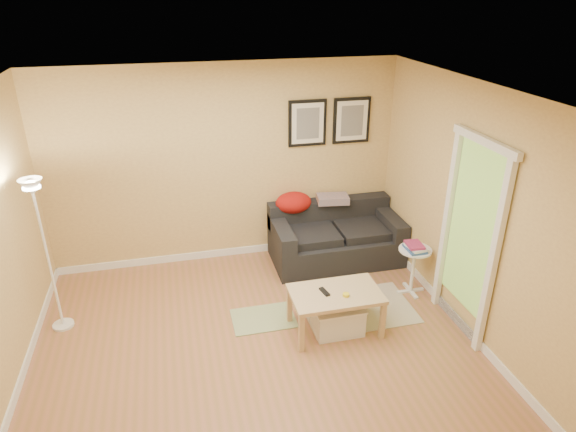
{
  "coord_description": "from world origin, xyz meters",
  "views": [
    {
      "loc": [
        -0.66,
        -4.1,
        3.41
      ],
      "look_at": [
        0.55,
        0.85,
        1.05
      ],
      "focal_mm": 31.18,
      "sensor_mm": 36.0,
      "label": 1
    }
  ],
  "objects_px": {
    "coffee_table": "(335,311)",
    "book_stack": "(415,247)",
    "side_table": "(413,271)",
    "floor_lamp": "(49,261)",
    "sofa": "(336,235)",
    "storage_bin": "(337,318)"
  },
  "relations": [
    {
      "from": "floor_lamp",
      "to": "book_stack",
      "type": "bearing_deg",
      "value": -4.29
    },
    {
      "from": "coffee_table",
      "to": "book_stack",
      "type": "distance_m",
      "value": 1.28
    },
    {
      "from": "side_table",
      "to": "book_stack",
      "type": "distance_m",
      "value": 0.34
    },
    {
      "from": "storage_bin",
      "to": "floor_lamp",
      "type": "bearing_deg",
      "value": 164.82
    },
    {
      "from": "side_table",
      "to": "floor_lamp",
      "type": "distance_m",
      "value": 4.06
    },
    {
      "from": "sofa",
      "to": "storage_bin",
      "type": "distance_m",
      "value": 1.57
    },
    {
      "from": "coffee_table",
      "to": "book_stack",
      "type": "relative_size",
      "value": 3.57
    },
    {
      "from": "coffee_table",
      "to": "storage_bin",
      "type": "distance_m",
      "value": 0.08
    },
    {
      "from": "floor_lamp",
      "to": "sofa",
      "type": "bearing_deg",
      "value": 11.56
    },
    {
      "from": "sofa",
      "to": "book_stack",
      "type": "height_order",
      "value": "sofa"
    },
    {
      "from": "sofa",
      "to": "side_table",
      "type": "distance_m",
      "value": 1.17
    },
    {
      "from": "side_table",
      "to": "sofa",
      "type": "bearing_deg",
      "value": 123.31
    },
    {
      "from": "sofa",
      "to": "side_table",
      "type": "height_order",
      "value": "sofa"
    },
    {
      "from": "sofa",
      "to": "floor_lamp",
      "type": "height_order",
      "value": "floor_lamp"
    },
    {
      "from": "storage_bin",
      "to": "book_stack",
      "type": "relative_size",
      "value": 1.99
    },
    {
      "from": "sofa",
      "to": "coffee_table",
      "type": "bearing_deg",
      "value": -109.03
    },
    {
      "from": "coffee_table",
      "to": "side_table",
      "type": "bearing_deg",
      "value": 42.53
    },
    {
      "from": "storage_bin",
      "to": "side_table",
      "type": "relative_size",
      "value": 0.9
    },
    {
      "from": "floor_lamp",
      "to": "storage_bin",
      "type": "bearing_deg",
      "value": -15.18
    },
    {
      "from": "sofa",
      "to": "book_stack",
      "type": "bearing_deg",
      "value": -57.87
    },
    {
      "from": "book_stack",
      "to": "floor_lamp",
      "type": "bearing_deg",
      "value": 161.76
    },
    {
      "from": "storage_bin",
      "to": "side_table",
      "type": "distance_m",
      "value": 1.23
    }
  ]
}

